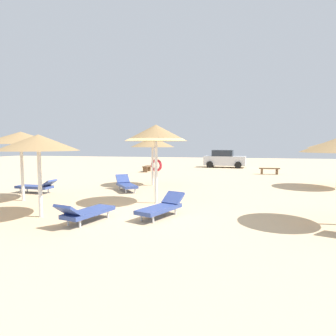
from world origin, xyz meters
name	(u,v)px	position (x,y,z in m)	size (l,w,h in m)	color
ground_plane	(149,208)	(0.00, 0.00, 0.00)	(80.00, 80.00, 0.00)	#DBBA8C
parasol_0	(21,138)	(-5.36, 0.11, 2.53)	(2.93, 2.93, 2.78)	silver
parasol_1	(38,143)	(-2.92, -2.04, 2.32)	(2.48, 2.48, 2.59)	silver
parasol_2	(153,143)	(-1.48, 5.54, 2.37)	(2.44, 2.44, 2.68)	silver
parasol_4	(156,133)	(0.03, 0.86, 2.70)	(2.41, 2.41, 3.03)	silver
lounger_0	(37,186)	(-6.06, 1.83, 0.31)	(1.93, 0.71, 0.66)	#33478C
lounger_1	(86,212)	(-1.20, -2.32, 0.31)	(1.08, 2.00, 0.69)	#33478C
lounger_2	(126,184)	(-2.22, 3.42, 0.32)	(1.65, 1.88, 0.74)	#33478C
lounger_4	(162,207)	(0.78, -1.14, 0.31)	(1.27, 2.00, 0.69)	#33478C
bench_0	(269,170)	(5.49, 13.28, 0.35)	(1.52, 0.50, 0.49)	brown
bench_1	(147,168)	(-4.23, 13.18, 0.35)	(0.46, 1.52, 0.49)	brown
parked_car	(224,159)	(1.87, 19.30, 0.82)	(4.11, 2.22, 1.72)	silver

